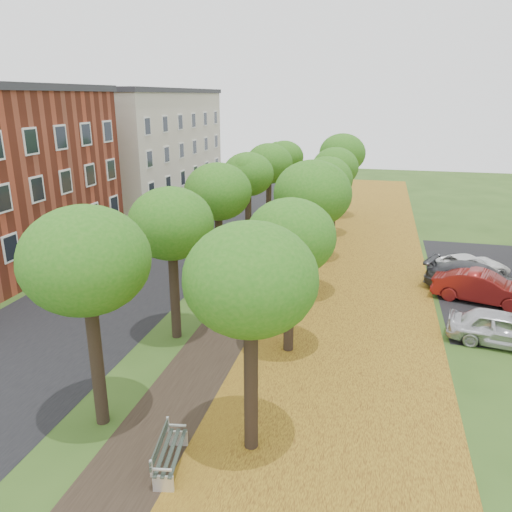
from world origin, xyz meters
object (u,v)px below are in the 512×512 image
Objects in this scene: bench at (168,452)px; car_red at (482,287)px; car_silver at (503,329)px; car_white at (470,266)px; car_grey at (479,280)px.

bench is 0.44× the size of car_red.
car_silver is 0.96× the size of car_white.
car_red is 0.98m from car_grey.
car_grey is (10.37, 15.46, 0.29)m from bench.
car_white is (0.00, 3.81, -0.16)m from car_red.
car_grey reaches higher than bench.
bench is 0.38× the size of car_grey.
car_silver is 0.91× the size of car_red.
bench is 0.48× the size of car_silver.
car_grey is 2.84m from car_white.
car_white is at bearing 10.13° from car_silver.
car_red is (0.00, 4.62, 0.04)m from car_silver.
car_grey is at bearing 158.48° from car_white.
car_silver is at bearing -156.74° from car_grey.
car_grey reaches higher than car_silver.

